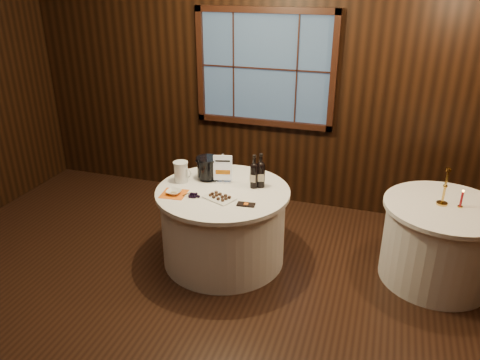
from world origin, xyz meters
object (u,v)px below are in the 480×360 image
(grape_bunch, at_px, (194,195))
(brass_candlestick, at_px, (444,192))
(chocolate_plate, at_px, (219,197))
(glass_pitcher, at_px, (181,172))
(chocolate_box, at_px, (246,204))
(sign_stand, at_px, (223,173))
(main_table, at_px, (223,225))
(port_bottle_right, at_px, (261,173))
(port_bottle_left, at_px, (254,174))
(ice_bucket, at_px, (208,168))
(side_table, at_px, (439,243))
(red_candle, at_px, (461,200))
(cracker_bowl, at_px, (174,192))

(grape_bunch, distance_m, brass_candlestick, 2.23)
(chocolate_plate, height_order, glass_pitcher, glass_pitcher)
(chocolate_box, relative_size, grape_bunch, 0.91)
(sign_stand, bearing_deg, main_table, -84.81)
(port_bottle_right, height_order, grape_bunch, port_bottle_right)
(port_bottle_left, relative_size, port_bottle_right, 0.98)
(main_table, height_order, ice_bucket, ice_bucket)
(side_table, relative_size, chocolate_plate, 3.35)
(side_table, distance_m, sign_stand, 2.12)
(main_table, relative_size, brass_candlestick, 3.68)
(chocolate_plate, height_order, red_candle, red_candle)
(port_bottle_right, bearing_deg, cracker_bowl, -167.87)
(chocolate_box, xyz_separation_m, grape_bunch, (-0.50, 0.00, 0.01))
(grape_bunch, relative_size, cracker_bowl, 1.29)
(main_table, height_order, brass_candlestick, brass_candlestick)
(brass_candlestick, bearing_deg, main_table, -170.92)
(sign_stand, height_order, port_bottle_left, port_bottle_left)
(port_bottle_right, relative_size, chocolate_plate, 1.05)
(main_table, distance_m, port_bottle_right, 0.64)
(grape_bunch, bearing_deg, chocolate_box, -0.07)
(chocolate_plate, height_order, brass_candlestick, brass_candlestick)
(cracker_bowl, height_order, brass_candlestick, brass_candlestick)
(main_table, xyz_separation_m, glass_pitcher, (-0.45, 0.05, 0.49))
(port_bottle_right, relative_size, brass_candlestick, 0.97)
(main_table, bearing_deg, sign_stand, 109.28)
(port_bottle_right, relative_size, grape_bunch, 1.93)
(chocolate_plate, distance_m, red_candle, 2.13)
(port_bottle_right, height_order, brass_candlestick, brass_candlestick)
(chocolate_plate, bearing_deg, side_table, 14.05)
(port_bottle_right, relative_size, chocolate_box, 2.11)
(main_table, distance_m, chocolate_plate, 0.44)
(chocolate_plate, bearing_deg, port_bottle_left, 55.69)
(port_bottle_right, bearing_deg, sign_stand, 165.15)
(port_bottle_right, distance_m, glass_pitcher, 0.78)
(sign_stand, xyz_separation_m, ice_bucket, (-0.17, 0.03, 0.02))
(main_table, xyz_separation_m, grape_bunch, (-0.20, -0.24, 0.40))
(brass_candlestick, bearing_deg, cracker_bowl, -167.15)
(grape_bunch, bearing_deg, cracker_bowl, 177.13)
(sign_stand, relative_size, cracker_bowl, 2.18)
(ice_bucket, relative_size, grape_bunch, 1.30)
(port_bottle_left, distance_m, ice_bucket, 0.50)
(main_table, height_order, chocolate_plate, chocolate_plate)
(main_table, distance_m, port_bottle_left, 0.61)
(main_table, relative_size, port_bottle_left, 3.87)
(side_table, xyz_separation_m, brass_candlestick, (-0.04, 0.01, 0.51))
(port_bottle_left, distance_m, port_bottle_right, 0.07)
(cracker_bowl, distance_m, red_candle, 2.57)
(port_bottle_left, bearing_deg, main_table, -145.44)
(ice_bucket, bearing_deg, red_candle, 2.67)
(grape_bunch, height_order, brass_candlestick, brass_candlestick)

